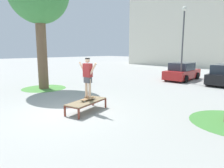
{
  "coord_description": "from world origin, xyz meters",
  "views": [
    {
      "loc": [
        7.01,
        -4.43,
        2.55
      ],
      "look_at": [
        0.48,
        2.06,
        1.0
      ],
      "focal_mm": 32.26,
      "sensor_mm": 36.0,
      "label": 1
    }
  ],
  "objects_px": {
    "skate_box": "(87,102)",
    "light_post": "(183,33)",
    "skateboard": "(88,99)",
    "car_red": "(182,72)",
    "skater": "(88,75)"
  },
  "relations": [
    {
      "from": "skate_box",
      "to": "car_red",
      "type": "distance_m",
      "value": 11.61
    },
    {
      "from": "skate_box",
      "to": "car_red",
      "type": "xyz_separation_m",
      "value": [
        -1.46,
        11.51,
        0.28
      ]
    },
    {
      "from": "skateboard",
      "to": "car_red",
      "type": "relative_size",
      "value": 0.19
    },
    {
      "from": "skateboard",
      "to": "skater",
      "type": "height_order",
      "value": "skater"
    },
    {
      "from": "skateboard",
      "to": "car_red",
      "type": "xyz_separation_m",
      "value": [
        -1.43,
        11.4,
        0.15
      ]
    },
    {
      "from": "skate_box",
      "to": "light_post",
      "type": "distance_m",
      "value": 10.73
    },
    {
      "from": "skate_box",
      "to": "skateboard",
      "type": "relative_size",
      "value": 2.47
    },
    {
      "from": "skate_box",
      "to": "skater",
      "type": "distance_m",
      "value": 1.12
    },
    {
      "from": "skate_box",
      "to": "light_post",
      "type": "bearing_deg",
      "value": 95.02
    },
    {
      "from": "skater",
      "to": "skateboard",
      "type": "bearing_deg",
      "value": -82.36
    },
    {
      "from": "light_post",
      "to": "skate_box",
      "type": "bearing_deg",
      "value": -84.98
    },
    {
      "from": "skate_box",
      "to": "skateboard",
      "type": "xyz_separation_m",
      "value": [
        -0.03,
        0.11,
        0.12
      ]
    },
    {
      "from": "skater",
      "to": "light_post",
      "type": "relative_size",
      "value": 0.29
    },
    {
      "from": "car_red",
      "to": "skater",
      "type": "bearing_deg",
      "value": -82.83
    },
    {
      "from": "skater",
      "to": "car_red",
      "type": "xyz_separation_m",
      "value": [
        -1.43,
        11.4,
        -0.84
      ]
    }
  ]
}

